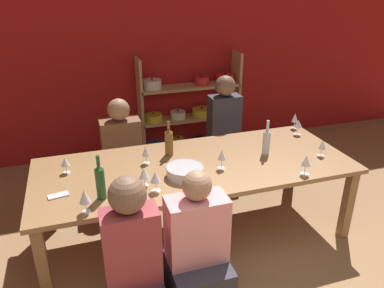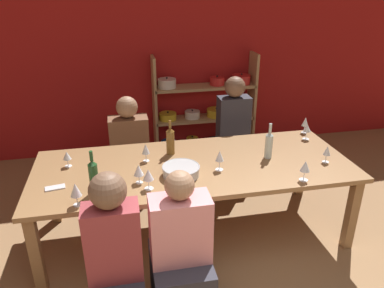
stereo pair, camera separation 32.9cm
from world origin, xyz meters
TOP-DOWN VIEW (x-y plane):
  - wall_back_red at (0.00, 3.83)m, footprint 8.80×0.06m
  - shelf_unit at (0.56, 3.63)m, footprint 1.38×0.30m
  - dining_table at (0.01, 1.78)m, footprint 2.75×1.10m
  - mixing_bowl at (-0.14, 1.60)m, footprint 0.31×0.31m
  - wine_bottle_green at (-0.16, 2.04)m, footprint 0.08×0.08m
  - wine_bottle_dark at (-0.82, 1.47)m, footprint 0.07×0.07m
  - wine_bottle_amber at (0.69, 1.78)m, footprint 0.07×0.07m
  - wine_glass_white_a at (-1.07, 1.96)m, footprint 0.07×0.07m
  - wine_glass_empty_a at (1.29, 2.26)m, footprint 0.07×0.07m
  - wine_glass_empty_b at (-0.40, 1.93)m, footprint 0.07×0.07m
  - wine_glass_empty_c at (0.81, 1.33)m, footprint 0.08×0.08m
  - wine_glass_white_b at (-0.42, 1.44)m, footprint 0.08×0.08m
  - wine_glass_white_c at (1.15, 1.59)m, footprint 0.06×0.06m
  - wine_glass_empty_d at (1.22, 2.10)m, footprint 0.08×0.08m
  - wine_glass_white_d at (-0.94, 1.32)m, footprint 0.08×0.08m
  - wine_glass_red_a at (0.19, 1.64)m, footprint 0.07×0.07m
  - wine_glass_red_b at (-0.49, 1.55)m, footprint 0.08×0.08m
  - cell_phone at (-1.13, 1.60)m, footprint 0.16×0.09m
  - person_near_a at (-0.70, 0.90)m, footprint 0.35×0.44m
  - person_far_a at (0.64, 2.66)m, footprint 0.35×0.44m
  - person_near_b at (-0.27, 0.93)m, footprint 0.40×0.50m
  - person_far_b at (-0.52, 2.70)m, footprint 0.41×0.52m

SIDE VIEW (x-z plane):
  - person_far_b at x=-0.52m, z-range -0.15..0.95m
  - person_near_b at x=-0.27m, z-range -0.15..0.98m
  - person_near_a at x=-0.70m, z-range -0.14..1.05m
  - person_far_a at x=0.64m, z-range -0.15..1.12m
  - shelf_unit at x=0.56m, z-range -0.13..1.19m
  - dining_table at x=0.01m, z-range 0.30..1.03m
  - cell_phone at x=-1.13m, z-range 0.73..0.74m
  - mixing_bowl at x=-0.14m, z-range 0.73..0.82m
  - wine_glass_white_a at x=-1.07m, z-range 0.76..0.90m
  - wine_glass_white_c at x=1.15m, z-range 0.76..0.91m
  - wine_glass_red_b at x=-0.49m, z-range 0.76..0.92m
  - wine_glass_empty_b at x=-0.40m, z-range 0.76..0.93m
  - wine_glass_empty_d at x=1.22m, z-range 0.77..0.92m
  - wine_glass_white_b at x=-0.42m, z-range 0.76..0.93m
  - wine_glass_empty_a at x=1.29m, z-range 0.76..0.94m
  - wine_glass_empty_c at x=0.81m, z-range 0.77..0.94m
  - wine_glass_white_d at x=-0.94m, z-range 0.76..0.94m
  - wine_glass_red_a at x=0.19m, z-range 0.77..0.94m
  - wine_bottle_amber at x=0.69m, z-range 0.70..1.02m
  - wine_bottle_green at x=-0.16m, z-range 0.70..1.03m
  - wine_bottle_dark at x=-0.82m, z-range 0.70..1.05m
  - wall_back_red at x=0.00m, z-range 0.00..2.70m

